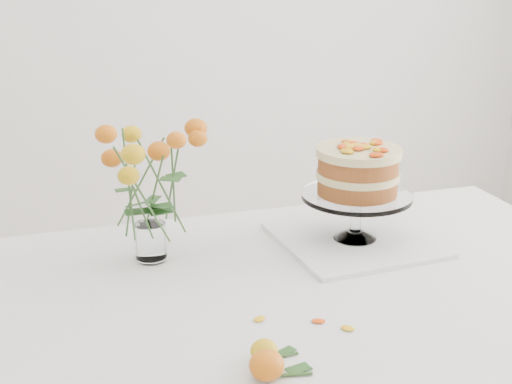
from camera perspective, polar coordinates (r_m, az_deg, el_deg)
table at (r=1.48m, az=3.56°, el=-10.48°), size 1.43×0.93×0.76m
napkin at (r=1.67m, az=7.89°, el=-3.85°), size 0.36×0.36×0.01m
cake_stand at (r=1.62m, az=8.13°, el=1.29°), size 0.25×0.25×0.23m
rose_vase at (r=1.51m, az=-8.71°, el=1.56°), size 0.29×0.29×0.34m
loose_rose_near at (r=1.20m, az=0.68°, el=-12.61°), size 0.08×0.05×0.04m
loose_rose_far at (r=1.15m, az=0.89°, el=-13.70°), size 0.10×0.06×0.05m
stray_petal_a at (r=1.33m, az=0.29°, el=-10.13°), size 0.03×0.02×0.00m
stray_petal_b at (r=1.32m, az=5.02°, el=-10.26°), size 0.03×0.02×0.00m
stray_petal_c at (r=1.31m, az=7.34°, el=-10.77°), size 0.03×0.02×0.00m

